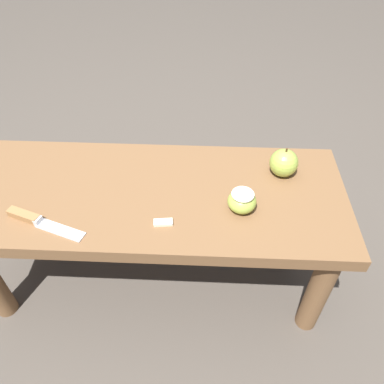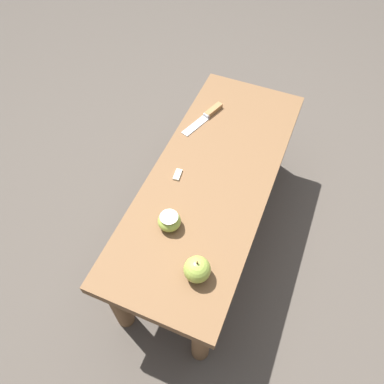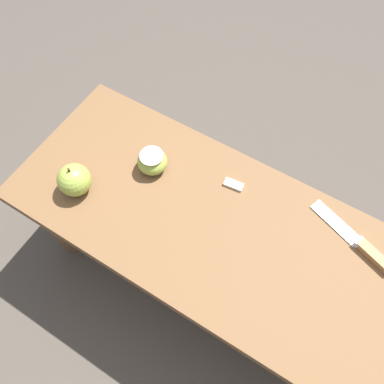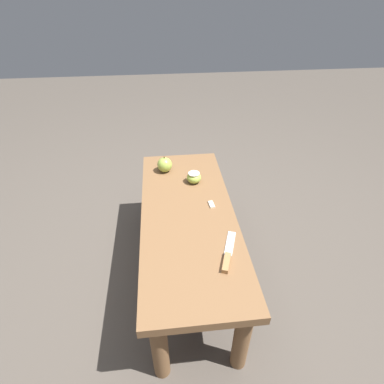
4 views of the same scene
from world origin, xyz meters
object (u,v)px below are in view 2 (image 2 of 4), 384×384
Objects in this scene: apple_cut at (169,221)px; knife at (208,114)px; apple_whole at (197,269)px; wooden_bench at (211,187)px.

knife is at bearing -172.55° from apple_cut.
apple_cut is (-0.13, -0.15, -0.01)m from apple_whole.
knife is 0.70m from apple_whole.
knife is 2.90× the size of apple_cut.
wooden_bench is 11.88× the size of apple_whole.
apple_whole is (0.38, 0.09, 0.11)m from wooden_bench.
apple_whole reaches higher than knife.
wooden_bench is 0.41m from apple_whole.
apple_cut reaches higher than knife.
apple_cut is (0.25, -0.06, 0.10)m from wooden_bench.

